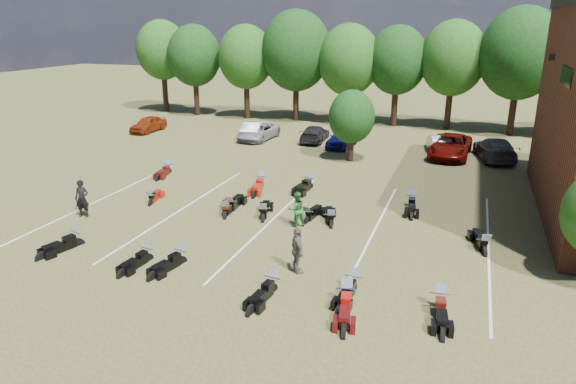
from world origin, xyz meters
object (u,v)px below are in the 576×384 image
at_px(car_0, 148,124).
at_px(person_green, 297,209).
at_px(motorcycle_3, 272,292).
at_px(motorcycle_7, 151,205).
at_px(person_grey, 297,250).
at_px(person_black, 82,199).
at_px(motorcycle_14, 169,173).
at_px(car_4, 342,138).
at_px(motorcycle_0, 78,246).

height_order(car_0, person_green, person_green).
height_order(motorcycle_3, motorcycle_7, motorcycle_3).
xyz_separation_m(person_green, motorcycle_7, (-8.31, 0.25, -0.85)).
bearing_deg(motorcycle_7, person_grey, 140.54).
bearing_deg(motorcycle_3, person_black, 167.33).
bearing_deg(motorcycle_14, car_0, 121.52).
relative_size(person_green, motorcycle_7, 0.86).
height_order(person_black, motorcycle_14, person_black).
height_order(car_4, motorcycle_0, car_4).
relative_size(motorcycle_3, motorcycle_14, 0.99).
bearing_deg(motorcycle_0, person_grey, 20.08).
distance_m(motorcycle_0, motorcycle_14, 11.35).
bearing_deg(car_4, motorcycle_3, -77.67).
relative_size(car_4, motorcycle_0, 1.81).
xyz_separation_m(person_black, person_grey, (11.99, -2.09, -0.01)).
bearing_deg(person_black, car_4, 51.46).
height_order(person_green, motorcycle_7, person_green).
relative_size(car_0, motorcycle_7, 2.01).
height_order(person_green, person_grey, person_grey).
distance_m(car_0, motorcycle_7, 19.76).
height_order(person_black, person_green, person_black).
bearing_deg(car_0, person_grey, -44.01).
height_order(person_grey, motorcycle_14, person_grey).
relative_size(car_4, motorcycle_14, 1.86).
bearing_deg(motorcycle_0, motorcycle_3, 9.68).
bearing_deg(motorcycle_14, person_black, -96.12).
distance_m(person_grey, motorcycle_14, 15.99).
bearing_deg(car_4, motorcycle_14, -124.10).
xyz_separation_m(person_grey, motorcycle_14, (-12.23, 10.26, -0.94)).
bearing_deg(person_black, person_grey, -24.44).
bearing_deg(motorcycle_7, person_black, 37.64).
xyz_separation_m(person_black, person_green, (10.43, 2.40, -0.10)).
bearing_deg(motorcycle_0, motorcycle_7, 105.38).
bearing_deg(person_black, motorcycle_14, 77.10).
distance_m(person_black, person_grey, 12.17).
xyz_separation_m(person_black, motorcycle_3, (11.63, -3.85, -0.96)).
height_order(motorcycle_0, motorcycle_7, motorcycle_0).
xyz_separation_m(car_0, person_green, (19.48, -16.53, 0.17)).
bearing_deg(car_0, person_green, -39.35).
distance_m(car_4, motorcycle_7, 17.64).
relative_size(person_grey, motorcycle_3, 0.86).
distance_m(car_0, person_grey, 29.75).
xyz_separation_m(car_0, motorcycle_3, (20.68, -22.79, -0.68)).
relative_size(car_4, person_grey, 2.18).
height_order(person_grey, motorcycle_0, person_grey).
xyz_separation_m(person_green, motorcycle_3, (1.20, -6.26, -0.85)).
relative_size(person_black, motorcycle_0, 0.84).
distance_m(car_4, motorcycle_0, 22.93).
xyz_separation_m(motorcycle_0, motorcycle_7, (-0.02, 5.59, 0.00)).
bearing_deg(car_4, person_grey, -76.08).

